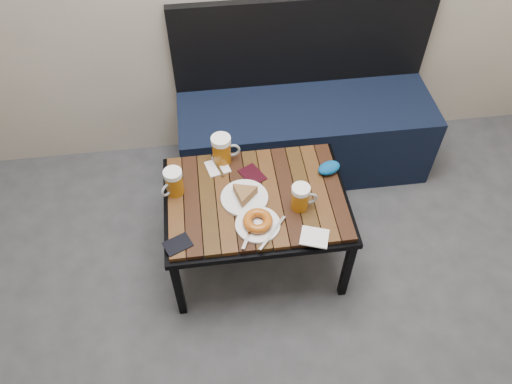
{
  "coord_description": "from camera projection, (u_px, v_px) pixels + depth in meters",
  "views": [
    {
      "loc": [
        -0.43,
        -0.31,
        2.21
      ],
      "look_at": [
        -0.24,
        1.13,
        0.5
      ],
      "focal_mm": 35.0,
      "sensor_mm": 36.0,
      "label": 1
    }
  ],
  "objects": [
    {
      "name": "passport_burgundy",
      "position": [
        252.0,
        175.0,
        2.34
      ],
      "size": [
        0.14,
        0.15,
        0.01
      ],
      "primitive_type": "cube",
      "rotation": [
        0.0,
        0.0,
        0.49
      ],
      "color": "black",
      "rests_on": "cafe_table"
    },
    {
      "name": "napkin_left",
      "position": [
        218.0,
        167.0,
        2.37
      ],
      "size": [
        0.13,
        0.13,
        0.01
      ],
      "rotation": [
        0.0,
        0.0,
        0.24
      ],
      "color": "white",
      "rests_on": "cafe_table"
    },
    {
      "name": "bench",
      "position": [
        304.0,
        128.0,
        2.85
      ],
      "size": [
        1.4,
        0.5,
        0.95
      ],
      "color": "black",
      "rests_on": "ground"
    },
    {
      "name": "beer_mug_centre",
      "position": [
        222.0,
        149.0,
        2.35
      ],
      "size": [
        0.14,
        0.09,
        0.15
      ],
      "rotation": [
        0.0,
        0.0,
        0.04
      ],
      "color": "#99550C",
      "rests_on": "cafe_table"
    },
    {
      "name": "knit_pouch",
      "position": [
        329.0,
        168.0,
        2.34
      ],
      "size": [
        0.13,
        0.11,
        0.05
      ],
      "primitive_type": "ellipsoid",
      "rotation": [
        0.0,
        0.0,
        0.39
      ],
      "color": "navy",
      "rests_on": "cafe_table"
    },
    {
      "name": "beer_mug_left",
      "position": [
        174.0,
        182.0,
        2.23
      ],
      "size": [
        0.12,
        0.12,
        0.13
      ],
      "rotation": [
        0.0,
        0.0,
        3.9
      ],
      "color": "#99550C",
      "rests_on": "cafe_table"
    },
    {
      "name": "plate_pie",
      "position": [
        244.0,
        196.0,
        2.23
      ],
      "size": [
        0.21,
        0.21,
        0.06
      ],
      "color": "white",
      "rests_on": "cafe_table"
    },
    {
      "name": "plate_bagel",
      "position": [
        258.0,
        223.0,
        2.14
      ],
      "size": [
        0.22,
        0.24,
        0.05
      ],
      "color": "white",
      "rests_on": "cafe_table"
    },
    {
      "name": "napkin_right",
      "position": [
        314.0,
        237.0,
        2.11
      ],
      "size": [
        0.14,
        0.13,
        0.01
      ],
      "rotation": [
        0.0,
        0.0,
        -0.34
      ],
      "color": "white",
      "rests_on": "cafe_table"
    },
    {
      "name": "cafe_table",
      "position": [
        256.0,
        202.0,
        2.3
      ],
      "size": [
        0.84,
        0.62,
        0.47
      ],
      "color": "black",
      "rests_on": "ground"
    },
    {
      "name": "beer_mug_right",
      "position": [
        301.0,
        197.0,
        2.17
      ],
      "size": [
        0.12,
        0.08,
        0.13
      ],
      "rotation": [
        0.0,
        0.0,
        -0.03
      ],
      "color": "#99550C",
      "rests_on": "cafe_table"
    },
    {
      "name": "passport_navy",
      "position": [
        178.0,
        244.0,
        2.09
      ],
      "size": [
        0.13,
        0.12,
        0.01
      ],
      "primitive_type": "cube",
      "rotation": [
        0.0,
        0.0,
        -1.15
      ],
      "color": "black",
      "rests_on": "cafe_table"
    }
  ]
}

